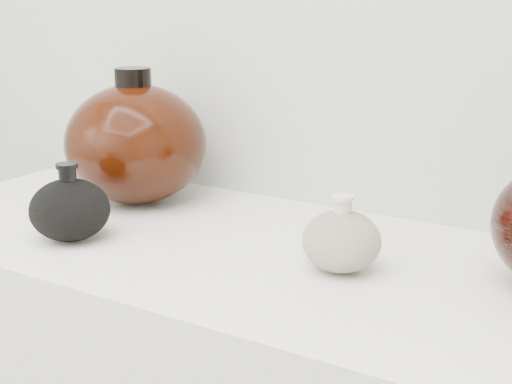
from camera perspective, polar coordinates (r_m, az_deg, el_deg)
The scene contains 3 objects.
black_gourd_vase at distance 1.11m, azimuth -14.67°, elevation -1.33°, with size 0.14×0.14×0.12m.
cream_gourd_vase at distance 0.96m, azimuth 6.86°, elevation -3.86°, with size 0.14×0.14×0.10m.
left_round_pot at distance 1.28m, azimuth -9.59°, elevation 3.88°, with size 0.30×0.30×0.24m.
Camera 1 is at (0.56, 0.11, 1.26)m, focal length 50.00 mm.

